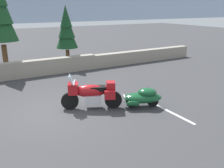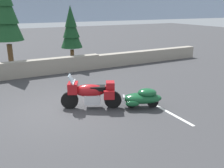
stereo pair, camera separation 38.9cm
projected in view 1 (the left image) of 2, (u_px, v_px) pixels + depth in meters
name	position (u px, v px, depth m)	size (l,w,h in m)	color
ground_plane	(63.00, 111.00, 9.25)	(80.00, 80.00, 0.00)	#38383A
stone_guard_wall	(30.00, 69.00, 13.69)	(24.00, 0.58, 0.90)	gray
touring_motorcycle	(91.00, 93.00, 9.30)	(2.14, 1.33, 1.33)	black
car_shaped_trailer	(143.00, 97.00, 9.51)	(2.14, 1.28, 0.76)	black
pine_tree_secondary	(66.00, 29.00, 15.31)	(1.36, 1.36, 3.87)	brown
parking_stripe_marker	(159.00, 106.00, 9.66)	(0.12, 3.60, 0.01)	silver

